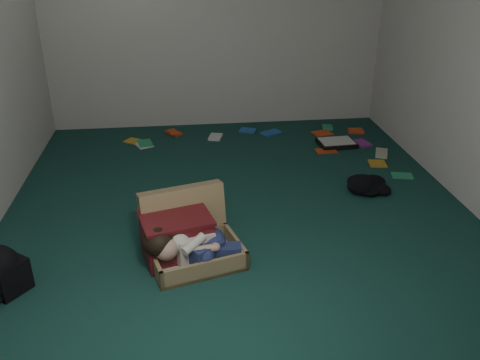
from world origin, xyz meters
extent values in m
plane|color=#143A33|center=(0.00, 0.00, 0.00)|extent=(4.50, 4.50, 0.00)
plane|color=silver|center=(0.00, 2.25, 1.30)|extent=(4.50, 0.00, 4.50)
plane|color=silver|center=(0.00, -2.25, 1.30)|extent=(4.50, 0.00, 4.50)
cube|color=#917A50|center=(-0.40, -0.78, 0.07)|extent=(0.74, 0.62, 0.15)
cube|color=beige|center=(-0.40, -0.78, 0.04)|extent=(0.68, 0.55, 0.02)
cube|color=#917A50|center=(-0.48, -0.49, 0.23)|extent=(0.67, 0.36, 0.47)
cube|color=silver|center=(-0.41, -0.80, 0.16)|extent=(0.32, 0.25, 0.20)
sphere|color=tan|center=(-0.60, -0.88, 0.21)|extent=(0.17, 0.17, 0.17)
ellipsoid|color=black|center=(-0.65, -0.84, 0.25)|extent=(0.23, 0.24, 0.20)
ellipsoid|color=navy|center=(-0.28, -0.75, 0.16)|extent=(0.21, 0.24, 0.20)
cube|color=navy|center=(-0.32, -0.87, 0.15)|extent=(0.26, 0.24, 0.13)
cube|color=navy|center=(-0.19, -0.84, 0.13)|extent=(0.23, 0.12, 0.10)
sphere|color=white|center=(-0.11, -0.79, 0.11)|extent=(0.10, 0.10, 0.10)
sphere|color=white|center=(-0.09, -0.86, 0.10)|extent=(0.09, 0.09, 0.09)
cylinder|color=tan|center=(-0.33, -0.90, 0.20)|extent=(0.18, 0.10, 0.06)
cube|color=#551115|center=(-0.53, -0.67, 0.16)|extent=(0.55, 0.47, 0.32)
cube|color=#551115|center=(-0.53, -0.67, 0.33)|extent=(0.58, 0.50, 0.02)
cube|color=black|center=(1.29, 1.35, 0.03)|extent=(0.43, 0.33, 0.05)
cube|color=white|center=(1.29, 1.35, 0.05)|extent=(0.38, 0.29, 0.01)
cube|color=gold|center=(-1.03, 1.74, 0.01)|extent=(0.19, 0.14, 0.02)
cube|color=red|center=(-0.56, 1.95, 0.01)|extent=(0.24, 0.23, 0.02)
cube|color=white|center=(-0.07, 1.75, 0.01)|extent=(0.19, 0.22, 0.02)
cube|color=#205BB2|center=(0.62, 1.82, 0.01)|extent=(0.20, 0.23, 0.02)
cube|color=#DF451A|center=(1.23, 1.74, 0.01)|extent=(0.24, 0.22, 0.02)
cube|color=#2A9B62|center=(1.34, 1.91, 0.01)|extent=(0.20, 0.16, 0.02)
cube|color=#922594|center=(1.59, 1.36, 0.01)|extent=(0.24, 0.23, 0.02)
cube|color=beige|center=(1.70, 1.03, 0.01)|extent=(0.18, 0.21, 0.02)
cube|color=gold|center=(1.56, 0.78, 0.01)|extent=(0.21, 0.23, 0.02)
cube|color=red|center=(1.65, 1.75, 0.01)|extent=(0.24, 0.21, 0.02)
cube|color=white|center=(-0.90, 1.63, 0.01)|extent=(0.21, 0.17, 0.02)
cube|color=#205BB2|center=(0.35, 1.93, 0.01)|extent=(0.24, 0.24, 0.02)
cube|color=#DF451A|center=(1.12, 1.19, 0.01)|extent=(0.16, 0.21, 0.02)
cube|color=#2A9B62|center=(1.70, 0.46, 0.01)|extent=(0.22, 0.24, 0.02)
camera|label=1|loc=(-0.45, -3.87, 2.15)|focal=38.00mm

